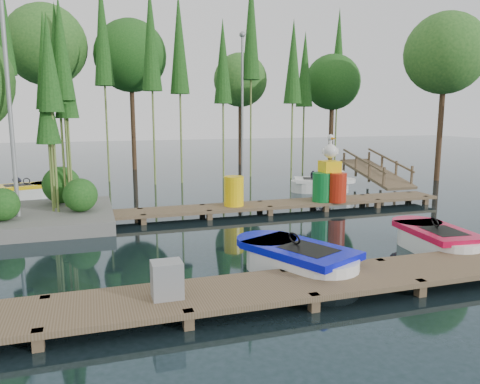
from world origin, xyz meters
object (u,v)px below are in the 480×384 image
object	(u,v)px
boat_blue	(297,261)
boat_red	(436,241)
utility_cabinet	(167,280)
yellow_barrel	(234,191)
boat_yellow_far	(25,191)
drum_cluster	(331,181)

from	to	relation	value
boat_blue	boat_red	size ratio (longest dim) A/B	1.13
boat_red	utility_cabinet	xyz separation A→B (m)	(-6.73, -1.58, 0.34)
boat_red	yellow_barrel	bearing A→B (deg)	127.96
utility_cabinet	yellow_barrel	distance (m)	7.74
boat_yellow_far	boat_blue	bearing A→B (deg)	-55.46
yellow_barrel	drum_cluster	xyz separation A→B (m)	(3.45, -0.16, 0.18)
boat_blue	boat_red	xyz separation A→B (m)	(3.87, 0.48, -0.02)
boat_yellow_far	yellow_barrel	distance (m)	8.76
yellow_barrel	utility_cabinet	bearing A→B (deg)	-115.25
boat_blue	boat_yellow_far	bearing A→B (deg)	94.98
boat_blue	drum_cluster	bearing A→B (deg)	31.00
boat_blue	boat_red	world-z (taller)	boat_blue
boat_blue	boat_yellow_far	size ratio (longest dim) A/B	1.15
utility_cabinet	yellow_barrel	world-z (taller)	yellow_barrel
boat_yellow_far	drum_cluster	world-z (taller)	drum_cluster
boat_yellow_far	utility_cabinet	xyz separation A→B (m)	(3.61, -12.36, 0.33)
boat_yellow_far	utility_cabinet	size ratio (longest dim) A/B	4.57
boat_red	yellow_barrel	world-z (taller)	yellow_barrel
yellow_barrel	boat_yellow_far	bearing A→B (deg)	142.17
boat_yellow_far	drum_cluster	bearing A→B (deg)	-23.41
boat_blue	utility_cabinet	distance (m)	3.08
boat_red	yellow_barrel	size ratio (longest dim) A/B	2.90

